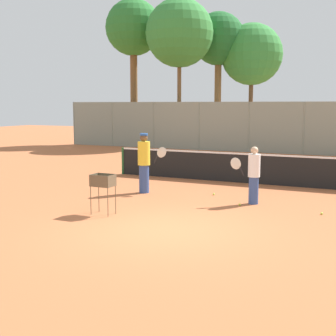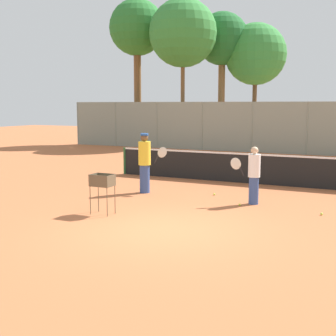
# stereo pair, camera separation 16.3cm
# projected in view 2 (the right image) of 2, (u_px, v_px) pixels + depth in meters

# --- Properties ---
(ground_plane) EXTENTS (80.00, 80.00, 0.00)m
(ground_plane) POSITION_uv_depth(u_px,v_px,m) (164.00, 230.00, 10.41)
(ground_plane) COLOR #B26038
(tennis_net) EXTENTS (10.60, 0.10, 1.07)m
(tennis_net) POSITION_uv_depth(u_px,v_px,m) (252.00, 168.00, 16.45)
(tennis_net) COLOR #26592D
(tennis_net) RESTS_ON ground_plane
(back_fence) EXTENTS (31.29, 0.08, 2.93)m
(back_fence) POSITION_uv_depth(u_px,v_px,m) (307.00, 128.00, 25.77)
(back_fence) COLOR gray
(back_fence) RESTS_ON ground_plane
(tree_0) EXTENTS (4.46, 4.46, 9.64)m
(tree_0) POSITION_uv_depth(u_px,v_px,m) (183.00, 33.00, 30.56)
(tree_0) COLOR brown
(tree_0) RESTS_ON ground_plane
(tree_1) EXTENTS (3.67, 3.67, 9.15)m
(tree_1) POSITION_uv_depth(u_px,v_px,m) (222.00, 40.00, 32.51)
(tree_1) COLOR brown
(tree_1) RESTS_ON ground_plane
(tree_2) EXTENTS (4.27, 4.27, 8.38)m
(tree_2) POSITION_uv_depth(u_px,v_px,m) (256.00, 54.00, 32.47)
(tree_2) COLOR brown
(tree_2) RESTS_ON ground_plane
(tree_3) EXTENTS (3.89, 3.89, 10.05)m
(tree_3) POSITION_uv_depth(u_px,v_px,m) (137.00, 29.00, 32.63)
(tree_3) COLOR brown
(tree_3) RESTS_ON ground_plane
(player_white_outfit) EXTENTS (0.80, 0.54, 1.62)m
(player_white_outfit) POSITION_uv_depth(u_px,v_px,m) (254.00, 175.00, 13.04)
(player_white_outfit) COLOR #334C8C
(player_white_outfit) RESTS_ON ground_plane
(player_red_cap) EXTENTS (0.91, 0.47, 1.88)m
(player_red_cap) POSITION_uv_depth(u_px,v_px,m) (145.00, 162.00, 14.72)
(player_red_cap) COLOR #334C8C
(player_red_cap) RESTS_ON ground_plane
(ball_cart) EXTENTS (0.56, 0.41, 1.03)m
(ball_cart) POSITION_uv_depth(u_px,v_px,m) (103.00, 184.00, 11.84)
(ball_cart) COLOR brown
(ball_cart) RESTS_ON ground_plane
(tennis_ball_2) EXTENTS (0.07, 0.07, 0.07)m
(tennis_ball_2) POSITION_uv_depth(u_px,v_px,m) (240.00, 205.00, 12.91)
(tennis_ball_2) COLOR #D1E54C
(tennis_ball_2) RESTS_ON ground_plane
(tennis_ball_3) EXTENTS (0.07, 0.07, 0.07)m
(tennis_ball_3) POSITION_uv_depth(u_px,v_px,m) (214.00, 194.00, 14.41)
(tennis_ball_3) COLOR #D1E54C
(tennis_ball_3) RESTS_ON ground_plane
(tennis_ball_5) EXTENTS (0.07, 0.07, 0.07)m
(tennis_ball_5) POSITION_uv_depth(u_px,v_px,m) (322.00, 214.00, 11.82)
(tennis_ball_5) COLOR #D1E54C
(tennis_ball_5) RESTS_ON ground_plane
(parked_car) EXTENTS (4.20, 1.70, 1.60)m
(parked_car) POSITION_uv_depth(u_px,v_px,m) (264.00, 139.00, 28.94)
(parked_car) COLOR #3F4C8C
(parked_car) RESTS_ON ground_plane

